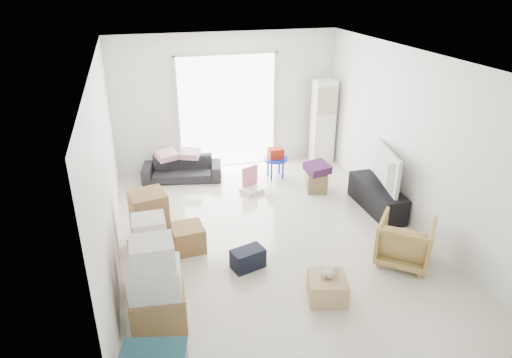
{
  "coord_description": "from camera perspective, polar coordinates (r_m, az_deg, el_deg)",
  "views": [
    {
      "loc": [
        -1.83,
        -5.74,
        3.72
      ],
      "look_at": [
        -0.18,
        0.2,
        0.91
      ],
      "focal_mm": 32.0,
      "sensor_mm": 36.0,
      "label": 1
    }
  ],
  "objects": [
    {
      "name": "tv_console",
      "position": [
        8.01,
        14.86,
        -2.24
      ],
      "size": [
        0.41,
        1.35,
        0.45
      ],
      "primitive_type": "cube",
      "color": "black",
      "rests_on": "room_shell"
    },
    {
      "name": "toy_walker",
      "position": [
        8.4,
        -0.63,
        -0.77
      ],
      "size": [
        0.44,
        0.43,
        0.47
      ],
      "rotation": [
        0.0,
        0.0,
        0.41
      ],
      "color": "silver",
      "rests_on": "room_shell"
    },
    {
      "name": "kids_table",
      "position": [
        8.89,
        2.46,
        2.77
      ],
      "size": [
        0.47,
        0.47,
        0.61
      ],
      "rotation": [
        0.0,
        0.0,
        0.29
      ],
      "color": "#0D27B6",
      "rests_on": "room_shell"
    },
    {
      "name": "plush_bunny",
      "position": [
        5.75,
        9.26,
        -11.48
      ],
      "size": [
        0.26,
        0.15,
        0.13
      ],
      "rotation": [
        0.0,
        0.0,
        0.16
      ],
      "color": "#B2ADA8",
      "rests_on": "wood_crate"
    },
    {
      "name": "television",
      "position": [
        7.88,
        15.09,
        -0.3
      ],
      "size": [
        0.86,
        1.22,
        0.15
      ],
      "primitive_type": "imported",
      "rotation": [
        0.0,
        0.0,
        1.36
      ],
      "color": "black",
      "rests_on": "tv_console"
    },
    {
      "name": "loose_box",
      "position": [
        6.76,
        -8.52,
        -7.29
      ],
      "size": [
        0.49,
        0.49,
        0.38
      ],
      "primitive_type": "cube",
      "rotation": [
        0.0,
        0.0,
        0.09
      ],
      "color": "olive",
      "rests_on": "room_shell"
    },
    {
      "name": "wood_crate",
      "position": [
        5.86,
        8.89,
        -13.28
      ],
      "size": [
        0.57,
        0.57,
        0.31
      ],
      "primitive_type": "cube",
      "rotation": [
        0.0,
        0.0,
        -0.27
      ],
      "color": "tan",
      "rests_on": "room_shell"
    },
    {
      "name": "pillow_left",
      "position": [
        8.82,
        -11.16,
        3.65
      ],
      "size": [
        0.45,
        0.4,
        0.12
      ],
      "primitive_type": "cube",
      "rotation": [
        0.0,
        0.0,
        0.35
      ],
      "color": "#C18C97",
      "rests_on": "sofa"
    },
    {
      "name": "sofa",
      "position": [
        8.96,
        -9.25,
        1.72
      ],
      "size": [
        1.57,
        0.72,
        0.59
      ],
      "primitive_type": "imported",
      "rotation": [
        0.0,
        0.0,
        -0.19
      ],
      "color": "#242529",
      "rests_on": "room_shell"
    },
    {
      "name": "room_shell",
      "position": [
        6.48,
        1.97,
        3.04
      ],
      "size": [
        4.98,
        6.48,
        3.18
      ],
      "color": "beige",
      "rests_on": "ground"
    },
    {
      "name": "sliding_door",
      "position": [
        9.25,
        -3.6,
        8.93
      ],
      "size": [
        2.1,
        0.04,
        2.33
      ],
      "color": "white",
      "rests_on": "room_shell"
    },
    {
      "name": "box_stack_c",
      "position": [
        6.86,
        -13.14,
        -5.01
      ],
      "size": [
        0.58,
        0.58,
        0.85
      ],
      "rotation": [
        0.0,
        0.0,
        0.08
      ],
      "color": "olive",
      "rests_on": "room_shell"
    },
    {
      "name": "ottoman",
      "position": [
        8.48,
        7.56,
        -0.38
      ],
      "size": [
        0.43,
        0.43,
        0.36
      ],
      "primitive_type": "cube",
      "rotation": [
        0.0,
        0.0,
        -0.23
      ],
      "color": "olive",
      "rests_on": "room_shell"
    },
    {
      "name": "pillow_right",
      "position": [
        8.82,
        -8.28,
        3.91
      ],
      "size": [
        0.45,
        0.41,
        0.13
      ],
      "primitive_type": "cube",
      "rotation": [
        0.0,
        0.0,
        -0.4
      ],
      "color": "#C18C97",
      "rests_on": "sofa"
    },
    {
      "name": "blanket",
      "position": [
        8.38,
        7.65,
        1.17
      ],
      "size": [
        0.45,
        0.45,
        0.14
      ],
      "primitive_type": "cube",
      "rotation": [
        0.0,
        0.0,
        0.14
      ],
      "color": "#451B45",
      "rests_on": "ottoman"
    },
    {
      "name": "duffel_bag",
      "position": [
        6.33,
        -1.02,
        -9.91
      ],
      "size": [
        0.5,
        0.38,
        0.28
      ],
      "primitive_type": "cube",
      "rotation": [
        0.0,
        0.0,
        0.28
      ],
      "color": "black",
      "rests_on": "room_shell"
    },
    {
      "name": "armchair",
      "position": [
        6.65,
        18.18,
        -7.17
      ],
      "size": [
        0.96,
        0.96,
        0.72
      ],
      "primitive_type": "imported",
      "rotation": [
        0.0,
        0.0,
        2.43
      ],
      "color": "#A8864A",
      "rests_on": "room_shell"
    },
    {
      "name": "ac_tower",
      "position": [
        9.63,
        8.37,
        7.07
      ],
      "size": [
        0.45,
        0.3,
        1.75
      ],
      "primitive_type": "cube",
      "color": "white",
      "rests_on": "room_shell"
    },
    {
      "name": "box_stack_b",
      "position": [
        5.9,
        -12.81,
        -9.79
      ],
      "size": [
        0.57,
        0.54,
        1.05
      ],
      "rotation": [
        0.0,
        0.0,
        0.04
      ],
      "color": "olive",
      "rests_on": "room_shell"
    },
    {
      "name": "box_stack_a",
      "position": [
        5.33,
        -12.38,
        -13.27
      ],
      "size": [
        0.63,
        0.54,
        1.12
      ],
      "rotation": [
        0.0,
        0.0,
        -0.11
      ],
      "color": "olive",
      "rests_on": "room_shell"
    }
  ]
}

